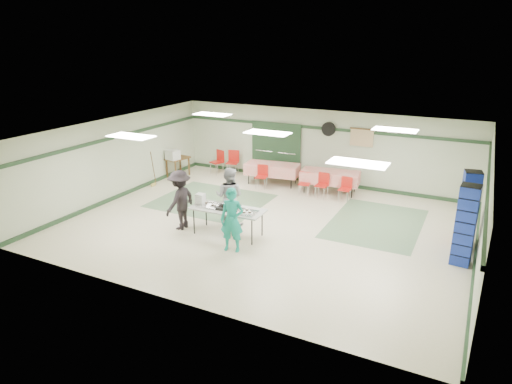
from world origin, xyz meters
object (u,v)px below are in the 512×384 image
at_px(serving_table, 228,210).
at_px(office_printer, 173,155).
at_px(volunteer_grey, 229,197).
at_px(chair_loose_a, 233,160).
at_px(volunteer_teal, 232,220).
at_px(chair_loose_b, 218,159).
at_px(volunteer_dark, 180,200).
at_px(dining_table_b, 272,169).
at_px(chair_a, 323,182).
at_px(broom, 153,168).
at_px(crate_stack_blue_a, 468,211).
at_px(printer_table, 178,160).
at_px(crate_stack_red, 466,226).
at_px(chair_c, 346,186).
at_px(chair_d, 262,174).
at_px(chair_b, 305,181).
at_px(dining_table_a, 330,177).
at_px(crate_stack_blue_b, 465,225).

distance_m(serving_table, office_printer, 5.80).
height_order(volunteer_grey, chair_loose_a, volunteer_grey).
distance_m(volunteer_teal, chair_loose_b, 6.97).
height_order(volunteer_dark, dining_table_b, volunteer_dark).
bearing_deg(volunteer_teal, chair_loose_b, 111.95).
relative_size(volunteer_dark, chair_a, 2.02).
height_order(serving_table, volunteer_grey, volunteer_grey).
bearing_deg(broom, crate_stack_blue_a, 5.02).
bearing_deg(chair_loose_b, chair_a, 9.31).
bearing_deg(chair_loose_a, printer_table, -157.85).
height_order(crate_stack_red, broom, broom).
relative_size(volunteer_dark, crate_stack_blue_a, 0.82).
bearing_deg(chair_c, chair_d, -178.05).
bearing_deg(chair_loose_a, volunteer_dark, -89.37).
distance_m(dining_table_b, office_printer, 3.83).
height_order(printer_table, office_printer, office_printer).
bearing_deg(chair_b, office_printer, 174.89).
bearing_deg(volunteer_dark, chair_loose_b, -157.58).
height_order(volunteer_grey, dining_table_b, volunteer_grey).
relative_size(chair_loose_b, broom, 0.73).
xyz_separation_m(chair_d, crate_stack_red, (6.78, -1.91, 0.02)).
bearing_deg(volunteer_dark, dining_table_a, 152.90).
xyz_separation_m(chair_d, chair_loose_a, (-1.78, 1.06, 0.07)).
bearing_deg(chair_d, chair_a, -10.41).
distance_m(chair_loose_b, printer_table, 1.59).
xyz_separation_m(serving_table, printer_table, (-4.51, 3.94, -0.08)).
xyz_separation_m(chair_b, office_printer, (-5.16, -0.47, 0.45)).
relative_size(dining_table_b, crate_stack_red, 1.94).
height_order(dining_table_b, crate_stack_blue_b, crate_stack_blue_b).
relative_size(chair_d, printer_table, 0.86).
height_order(chair_b, chair_loose_b, chair_loose_b).
relative_size(crate_stack_red, printer_table, 1.09).
distance_m(chair_loose_b, crate_stack_blue_b, 9.94).
height_order(chair_a, broom, broom).
bearing_deg(crate_stack_blue_a, crate_stack_blue_b, -90.00).
xyz_separation_m(chair_b, printer_table, (-5.16, -0.19, 0.16)).
bearing_deg(chair_loose_b, dining_table_b, 13.23).
height_order(serving_table, broom, broom).
relative_size(dining_table_b, chair_b, 2.60).
relative_size(chair_a, chair_c, 1.05).
distance_m(serving_table, chair_loose_a, 5.88).
bearing_deg(crate_stack_red, crate_stack_blue_a, -90.00).
distance_m(crate_stack_red, broom, 10.39).
relative_size(chair_loose_b, crate_stack_blue_a, 0.45).
bearing_deg(chair_loose_b, chair_loose_a, 40.09).
bearing_deg(office_printer, serving_table, -26.83).
relative_size(dining_table_b, chair_loose_a, 2.16).
height_order(volunteer_teal, chair_a, volunteer_teal).
bearing_deg(dining_table_b, crate_stack_red, -28.44).
distance_m(serving_table, chair_loose_b, 5.99).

